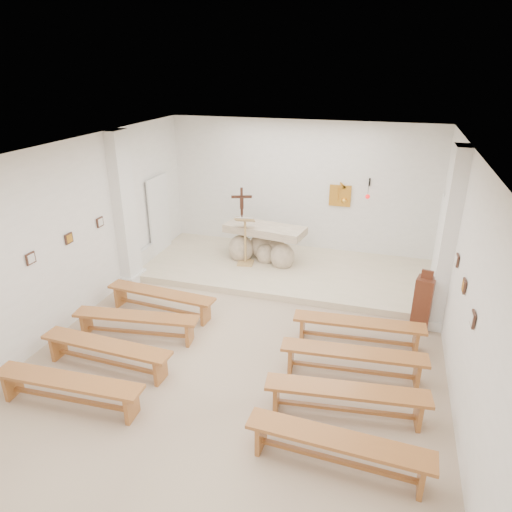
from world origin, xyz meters
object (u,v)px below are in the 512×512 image
(lectern, at_px, (245,240))
(bench_right_third, at_px, (346,396))
(bench_left_second, at_px, (136,321))
(bench_right_front, at_px, (358,327))
(crucifix_stand, at_px, (242,216))
(bench_left_fourth, at_px, (69,386))
(donation_pedestal, at_px, (423,303))
(bench_right_second, at_px, (353,357))
(bench_left_front, at_px, (161,297))
(altar, at_px, (264,246))
(bench_right_fourth, at_px, (338,446))
(bench_left_third, at_px, (106,350))

(lectern, relative_size, bench_right_third, 0.54)
(bench_left_second, bearing_deg, bench_right_front, 6.03)
(bench_left_second, bearing_deg, crucifix_stand, 73.43)
(lectern, height_order, bench_left_fourth, lectern)
(donation_pedestal, relative_size, bench_right_second, 0.52)
(bench_left_front, bearing_deg, bench_right_front, 4.64)
(bench_right_front, bearing_deg, altar, 127.62)
(altar, bearing_deg, bench_right_second, -47.26)
(crucifix_stand, relative_size, donation_pedestal, 1.41)
(lectern, relative_size, bench_left_second, 0.54)
(lectern, relative_size, bench_right_fourth, 0.54)
(bench_left_front, xyz_separation_m, bench_left_fourth, (0.00, -2.90, 0.00))
(bench_left_third, bearing_deg, bench_right_front, 28.41)
(altar, bearing_deg, bench_left_second, -100.50)
(altar, relative_size, bench_left_fourth, 0.88)
(altar, height_order, bench_right_fourth, altar)
(bench_left_second, height_order, bench_right_second, same)
(crucifix_stand, height_order, donation_pedestal, crucifix_stand)
(bench_left_front, height_order, bench_right_front, same)
(altar, bearing_deg, bench_right_front, -39.32)
(donation_pedestal, distance_m, bench_left_front, 5.17)
(crucifix_stand, xyz_separation_m, bench_left_fourth, (-0.67, -6.19, -0.79))
(bench_right_third, bearing_deg, donation_pedestal, 61.90)
(lectern, distance_m, bench_right_third, 5.41)
(bench_right_front, bearing_deg, bench_left_third, -158.23)
(altar, height_order, bench_left_front, altar)
(crucifix_stand, xyz_separation_m, bench_left_second, (-0.67, -4.25, -0.79))
(lectern, xyz_separation_m, bench_left_fourth, (-0.98, -5.47, -0.41))
(bench_right_fourth, bearing_deg, bench_left_front, 146.37)
(bench_left_front, distance_m, bench_right_second, 4.09)
(bench_left_second, relative_size, bench_left_fourth, 1.01)
(donation_pedestal, distance_m, bench_right_fourth, 4.00)
(altar, height_order, donation_pedestal, donation_pedestal)
(crucifix_stand, bearing_deg, bench_right_fourth, -80.83)
(crucifix_stand, bearing_deg, bench_left_front, -120.39)
(bench_right_front, bearing_deg, bench_right_third, -94.24)
(bench_left_second, height_order, bench_right_third, same)
(bench_right_third, bearing_deg, bench_right_second, 83.19)
(altar, height_order, crucifix_stand, crucifix_stand)
(lectern, xyz_separation_m, bench_right_third, (2.99, -4.50, -0.41))
(bench_right_fourth, bearing_deg, lectern, 121.21)
(bench_left_third, height_order, bench_right_third, same)
(donation_pedestal, distance_m, bench_right_third, 3.08)
(lectern, bearing_deg, bench_left_second, -114.87)
(donation_pedestal, xyz_separation_m, bench_right_second, (-1.12, -1.90, -0.17))
(bench_right_third, bearing_deg, lectern, 116.76)
(bench_left_front, bearing_deg, bench_left_fourth, -85.36)
(bench_left_fourth, bearing_deg, donation_pedestal, 34.42)
(altar, xyz_separation_m, bench_left_front, (-1.36, -2.91, -0.17))
(donation_pedestal, relative_size, bench_left_second, 0.52)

